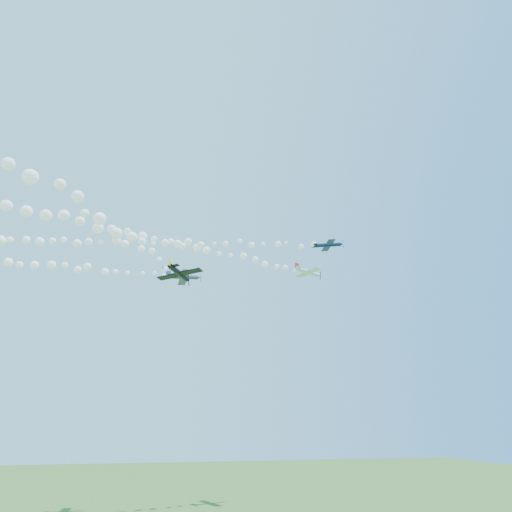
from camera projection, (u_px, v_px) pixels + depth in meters
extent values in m
cylinder|color=white|center=(307.00, 272.00, 101.17)|extent=(6.71, 2.88, 1.46)
cone|color=white|center=(319.00, 275.00, 102.84)|extent=(1.07, 1.10, 0.95)
cone|color=red|center=(321.00, 276.00, 103.07)|extent=(0.43, 0.40, 0.34)
cube|color=black|center=(320.00, 276.00, 103.01)|extent=(0.28, 0.17, 2.12)
cube|color=white|center=(308.00, 273.00, 101.25)|extent=(4.19, 8.34, 0.48)
cube|color=white|center=(297.00, 268.00, 99.80)|extent=(1.81, 3.05, 0.23)
cube|color=red|center=(297.00, 266.00, 100.00)|extent=(1.14, 0.43, 1.42)
sphere|color=black|center=(311.00, 271.00, 101.77)|extent=(1.08, 1.02, 0.88)
cylinder|color=#0D1A3C|center=(327.00, 245.00, 80.15)|extent=(5.26, 1.97, 1.16)
cone|color=#0D1A3C|center=(342.00, 244.00, 80.37)|extent=(0.81, 0.83, 0.74)
cone|color=white|center=(344.00, 244.00, 80.40)|extent=(0.33, 0.30, 0.26)
cube|color=black|center=(343.00, 244.00, 80.40)|extent=(0.22, 0.20, 1.65)
cube|color=#0D1A3C|center=(328.00, 245.00, 80.13)|extent=(2.41, 6.53, 0.62)
cube|color=#0D1A3C|center=(315.00, 245.00, 79.97)|extent=(1.12, 2.35, 0.27)
cube|color=white|center=(314.00, 243.00, 80.11)|extent=(0.92, 0.27, 1.11)
sphere|color=black|center=(330.00, 243.00, 80.31)|extent=(0.78, 0.75, 0.71)
cylinder|color=#394054|center=(183.00, 277.00, 91.69)|extent=(6.60, 2.01, 1.33)
cone|color=#394054|center=(199.00, 277.00, 92.73)|extent=(0.95, 0.99, 0.92)
cone|color=navy|center=(201.00, 278.00, 92.88)|extent=(0.39, 0.36, 0.33)
cube|color=black|center=(200.00, 278.00, 92.84)|extent=(0.21, 0.37, 2.06)
cube|color=#394054|center=(184.00, 278.00, 91.71)|extent=(2.08, 8.07, 1.12)
cube|color=#394054|center=(169.00, 276.00, 90.84)|extent=(1.08, 2.86, 0.45)
cube|color=navy|center=(168.00, 274.00, 91.08)|extent=(1.12, 0.30, 1.37)
sphere|color=black|center=(187.00, 275.00, 92.15)|extent=(0.87, 0.90, 0.91)
cylinder|color=black|center=(179.00, 273.00, 61.79)|extent=(2.97, 5.33, 0.96)
cone|color=black|center=(188.00, 280.00, 64.38)|extent=(0.94, 0.90, 0.75)
cone|color=yellow|center=(189.00, 281.00, 64.74)|extent=(0.35, 0.36, 0.27)
cube|color=black|center=(189.00, 281.00, 64.65)|extent=(0.27, 0.25, 1.74)
cube|color=black|center=(180.00, 274.00, 61.94)|extent=(6.49, 4.59, 0.92)
cube|color=black|center=(171.00, 266.00, 59.66)|extent=(2.43, 1.87, 0.36)
cube|color=yellow|center=(171.00, 263.00, 59.81)|extent=(0.60, 0.88, 1.13)
sphere|color=black|center=(181.00, 273.00, 62.62)|extent=(0.95, 0.95, 0.75)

